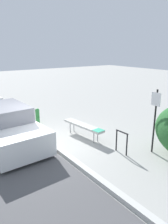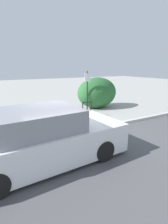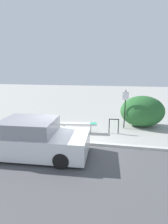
# 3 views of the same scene
# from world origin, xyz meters

# --- Properties ---
(ground_plane) EXTENTS (60.00, 60.00, 0.00)m
(ground_plane) POSITION_xyz_m (0.00, 0.00, 0.00)
(ground_plane) COLOR #9E9E99
(curb) EXTENTS (60.00, 0.20, 0.13)m
(curb) POSITION_xyz_m (0.00, 0.00, 0.07)
(curb) COLOR #B7B7B2
(curb) RESTS_ON ground_plane
(bench) EXTENTS (2.18, 0.62, 0.56)m
(bench) POSITION_xyz_m (0.09, 1.52, 0.50)
(bench) COLOR gray
(bench) RESTS_ON ground_plane
(bike_rack) EXTENTS (0.55, 0.07, 0.83)m
(bike_rack) POSITION_xyz_m (2.08, 1.78, 0.50)
(bike_rack) COLOR black
(bike_rack) RESTS_ON ground_plane
(sign_post) EXTENTS (0.36, 0.08, 2.30)m
(sign_post) POSITION_xyz_m (2.67, 2.73, 1.38)
(sign_post) COLOR black
(sign_post) RESTS_ON ground_plane
(fire_hydrant) EXTENTS (0.36, 0.22, 0.77)m
(fire_hydrant) POSITION_xyz_m (-2.69, 0.68, 0.41)
(fire_hydrant) COLOR #338C3F
(fire_hydrant) RESTS_ON ground_plane
(shrub_hedge) EXTENTS (2.63, 1.78, 1.91)m
(shrub_hedge) POSITION_xyz_m (3.74, 3.34, 0.95)
(shrub_hedge) COLOR #28602D
(shrub_hedge) RESTS_ON ground_plane
(parked_car_near) EXTENTS (4.52, 2.12, 1.51)m
(parked_car_near) POSITION_xyz_m (-1.14, -1.35, 0.68)
(parked_car_near) COLOR black
(parked_car_near) RESTS_ON ground_plane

